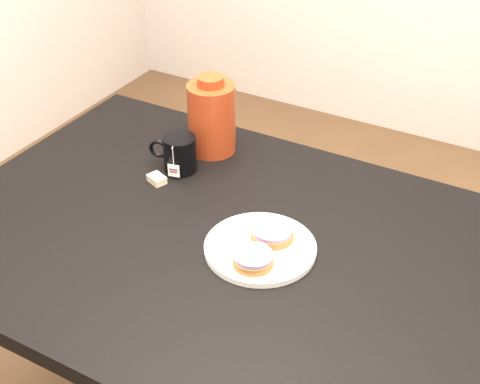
# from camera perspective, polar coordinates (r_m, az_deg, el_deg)

# --- Properties ---
(table) EXTENTS (1.40, 0.90, 0.75)m
(table) POSITION_cam_1_polar(r_m,az_deg,el_deg) (1.51, 0.34, -6.92)
(table) COLOR black
(table) RESTS_ON ground_plane
(plate) EXTENTS (0.24, 0.24, 0.02)m
(plate) POSITION_cam_1_polar(r_m,az_deg,el_deg) (1.43, 1.74, -4.73)
(plate) COLOR white
(plate) RESTS_ON table
(bagel_back) EXTENTS (0.10, 0.10, 0.03)m
(bagel_back) POSITION_cam_1_polar(r_m,az_deg,el_deg) (1.44, 2.76, -3.48)
(bagel_back) COLOR brown
(bagel_back) RESTS_ON plate
(bagel_front) EXTENTS (0.09, 0.09, 0.03)m
(bagel_front) POSITION_cam_1_polar(r_m,az_deg,el_deg) (1.38, 1.13, -5.73)
(bagel_front) COLOR brown
(bagel_front) RESTS_ON plate
(mug) EXTENTS (0.13, 0.10, 0.09)m
(mug) POSITION_cam_1_polar(r_m,az_deg,el_deg) (1.68, -5.21, 3.30)
(mug) COLOR black
(mug) RESTS_ON table
(teabag_pouch) EXTENTS (0.05, 0.05, 0.02)m
(teabag_pouch) POSITION_cam_1_polar(r_m,az_deg,el_deg) (1.66, -7.11, 1.09)
(teabag_pouch) COLOR #C6B793
(teabag_pouch) RESTS_ON table
(bagel_package) EXTENTS (0.15, 0.15, 0.21)m
(bagel_package) POSITION_cam_1_polar(r_m,az_deg,el_deg) (1.74, -2.44, 6.41)
(bagel_package) COLOR maroon
(bagel_package) RESTS_ON table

